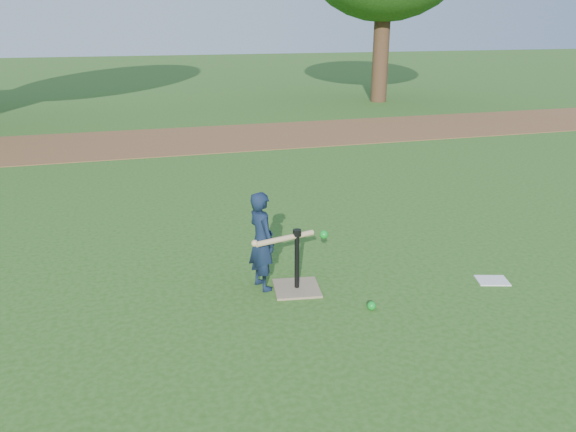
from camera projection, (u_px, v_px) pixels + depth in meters
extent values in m
plane|color=#285116|center=(294.00, 288.00, 5.44)|extent=(80.00, 80.00, 0.00)
cube|color=brown|center=(194.00, 139.00, 12.23)|extent=(24.00, 3.00, 0.01)
imported|color=#101C32|center=(262.00, 241.00, 5.31)|extent=(0.32, 0.40, 0.97)
sphere|color=#0D9021|center=(372.00, 306.00, 5.02)|extent=(0.08, 0.08, 0.08)
cube|color=silver|center=(492.00, 280.00, 5.59)|extent=(0.35, 0.31, 0.01)
cube|color=#8E775A|center=(297.00, 288.00, 5.41)|extent=(0.49, 0.49, 0.02)
cylinder|color=black|center=(297.00, 261.00, 5.32)|extent=(0.05, 0.05, 0.55)
cylinder|color=black|center=(297.00, 233.00, 5.23)|extent=(0.08, 0.08, 0.06)
cylinder|color=tan|center=(285.00, 238.00, 5.19)|extent=(0.59, 0.20, 0.05)
sphere|color=tan|center=(255.00, 243.00, 5.07)|extent=(0.06, 0.06, 0.06)
sphere|color=#0D9021|center=(324.00, 234.00, 5.20)|extent=(0.08, 0.08, 0.08)
cylinder|color=#382316|center=(381.00, 46.00, 17.48)|extent=(0.50, 0.50, 3.42)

